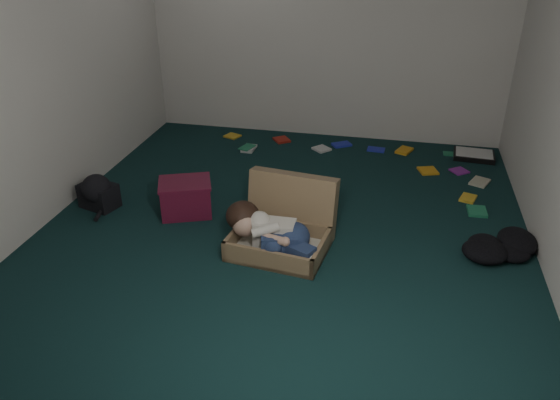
% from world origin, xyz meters
% --- Properties ---
extents(floor, '(4.50, 4.50, 0.00)m').
position_xyz_m(floor, '(0.00, 0.00, 0.00)').
color(floor, black).
rests_on(floor, ground).
extents(wall_back, '(4.50, 0.00, 4.50)m').
position_xyz_m(wall_back, '(0.00, 2.25, 1.30)').
color(wall_back, silver).
rests_on(wall_back, ground).
extents(wall_front, '(4.50, 0.00, 4.50)m').
position_xyz_m(wall_front, '(0.00, -2.25, 1.30)').
color(wall_front, silver).
rests_on(wall_front, ground).
extents(wall_left, '(0.00, 4.50, 4.50)m').
position_xyz_m(wall_left, '(-2.00, 0.00, 1.30)').
color(wall_left, silver).
rests_on(wall_left, ground).
extents(suitcase, '(0.81, 0.79, 0.53)m').
position_xyz_m(suitcase, '(0.05, -0.22, 0.16)').
color(suitcase, olive).
rests_on(suitcase, floor).
extents(person, '(0.77, 0.45, 0.33)m').
position_xyz_m(person, '(-0.02, -0.40, 0.20)').
color(person, silver).
rests_on(person, suitcase).
extents(maroon_bin, '(0.54, 0.49, 0.31)m').
position_xyz_m(maroon_bin, '(-0.89, 0.08, 0.15)').
color(maroon_bin, maroon).
rests_on(maroon_bin, floor).
extents(backpack, '(0.47, 0.42, 0.24)m').
position_xyz_m(backpack, '(-1.70, 0.03, 0.12)').
color(backpack, black).
rests_on(backpack, floor).
extents(clothing_pile, '(0.54, 0.48, 0.15)m').
position_xyz_m(clothing_pile, '(1.70, -0.01, 0.07)').
color(clothing_pile, black).
rests_on(clothing_pile, floor).
extents(paper_tray, '(0.44, 0.35, 0.06)m').
position_xyz_m(paper_tray, '(1.70, 1.91, 0.03)').
color(paper_tray, black).
rests_on(paper_tray, floor).
extents(book_scatter, '(2.94, 1.54, 0.02)m').
position_xyz_m(book_scatter, '(0.75, 1.62, 0.01)').
color(book_scatter, gold).
rests_on(book_scatter, floor).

